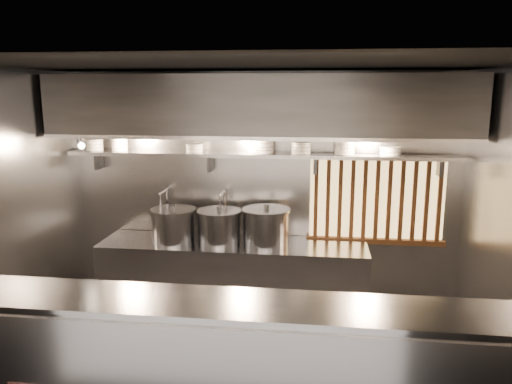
% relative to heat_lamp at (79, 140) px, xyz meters
% --- Properties ---
extents(floor, '(4.50, 4.50, 0.00)m').
position_rel_heat_lamp_xyz_m(floor, '(1.90, -0.85, -2.07)').
color(floor, black).
rests_on(floor, ground).
extents(ceiling, '(4.50, 4.50, 0.00)m').
position_rel_heat_lamp_xyz_m(ceiling, '(1.90, -0.85, 0.73)').
color(ceiling, black).
rests_on(ceiling, wall_back).
extents(wall_back, '(4.50, 0.00, 4.50)m').
position_rel_heat_lamp_xyz_m(wall_back, '(1.90, 0.65, -0.67)').
color(wall_back, gray).
rests_on(wall_back, floor).
extents(wall_left, '(0.00, 3.00, 3.00)m').
position_rel_heat_lamp_xyz_m(wall_left, '(-0.35, -0.85, -0.67)').
color(wall_left, gray).
rests_on(wall_left, floor).
extents(serving_counter, '(4.50, 0.56, 1.13)m').
position_rel_heat_lamp_xyz_m(serving_counter, '(1.90, -1.81, -1.50)').
color(serving_counter, '#A0A0A5').
rests_on(serving_counter, floor).
extents(cooking_bench, '(3.00, 0.70, 0.90)m').
position_rel_heat_lamp_xyz_m(cooking_bench, '(1.60, 0.28, -1.62)').
color(cooking_bench, '#A0A0A5').
rests_on(cooking_bench, floor).
extents(bowl_shelf, '(4.40, 0.34, 0.04)m').
position_rel_heat_lamp_xyz_m(bowl_shelf, '(1.90, 0.47, -0.19)').
color(bowl_shelf, '#A0A0A5').
rests_on(bowl_shelf, wall_back).
extents(exhaust_hood, '(4.40, 0.81, 0.65)m').
position_rel_heat_lamp_xyz_m(exhaust_hood, '(1.90, 0.25, 0.36)').
color(exhaust_hood, '#2D2D30').
rests_on(exhaust_hood, ceiling).
extents(wood_screen, '(1.56, 0.09, 1.04)m').
position_rel_heat_lamp_xyz_m(wood_screen, '(3.20, 0.60, -0.69)').
color(wood_screen, '#FFC872').
rests_on(wood_screen, wall_back).
extents(faucet_left, '(0.04, 0.30, 0.50)m').
position_rel_heat_lamp_xyz_m(faucet_left, '(0.75, 0.52, -0.76)').
color(faucet_left, silver).
rests_on(faucet_left, wall_back).
extents(faucet_right, '(0.04, 0.30, 0.50)m').
position_rel_heat_lamp_xyz_m(faucet_right, '(1.45, 0.52, -0.76)').
color(faucet_right, silver).
rests_on(faucet_right, wall_back).
extents(heat_lamp, '(0.25, 0.35, 0.20)m').
position_rel_heat_lamp_xyz_m(heat_lamp, '(0.00, 0.00, 0.00)').
color(heat_lamp, '#A0A0A5').
rests_on(heat_lamp, exhaust_hood).
extents(pendant_bulb, '(0.09, 0.09, 0.19)m').
position_rel_heat_lamp_xyz_m(pendant_bulb, '(1.80, 0.35, -0.11)').
color(pendant_bulb, '#2D2D30').
rests_on(pendant_bulb, exhaust_hood).
extents(stock_pot_left, '(0.51, 0.51, 0.43)m').
position_rel_heat_lamp_xyz_m(stock_pot_left, '(0.93, 0.24, -0.97)').
color(stock_pot_left, '#A0A0A5').
rests_on(stock_pot_left, cooking_bench).
extents(stock_pot_mid, '(0.61, 0.61, 0.45)m').
position_rel_heat_lamp_xyz_m(stock_pot_mid, '(1.98, 0.27, -0.96)').
color(stock_pot_mid, '#A0A0A5').
rests_on(stock_pot_mid, cooking_bench).
extents(stock_pot_right, '(0.52, 0.52, 0.42)m').
position_rel_heat_lamp_xyz_m(stock_pot_right, '(1.45, 0.27, -0.98)').
color(stock_pot_right, '#A0A0A5').
rests_on(stock_pot_right, cooking_bench).
extents(bowl_stack_0, '(0.21, 0.21, 0.13)m').
position_rel_heat_lamp_xyz_m(bowl_stack_0, '(-0.06, 0.47, -0.10)').
color(bowl_stack_0, white).
rests_on(bowl_stack_0, bowl_shelf).
extents(bowl_stack_1, '(0.20, 0.20, 0.17)m').
position_rel_heat_lamp_xyz_m(bowl_stack_1, '(0.25, 0.47, -0.08)').
color(bowl_stack_1, white).
rests_on(bowl_stack_1, bowl_shelf).
extents(bowl_stack_2, '(0.20, 0.20, 0.09)m').
position_rel_heat_lamp_xyz_m(bowl_stack_2, '(1.13, 0.47, -0.12)').
color(bowl_stack_2, white).
rests_on(bowl_stack_2, bowl_shelf).
extents(bowl_stack_3, '(0.23, 0.23, 0.17)m').
position_rel_heat_lamp_xyz_m(bowl_stack_3, '(1.93, 0.47, -0.08)').
color(bowl_stack_3, white).
rests_on(bowl_stack_3, bowl_shelf).
extents(bowl_stack_4, '(0.23, 0.23, 0.13)m').
position_rel_heat_lamp_xyz_m(bowl_stack_4, '(2.34, 0.47, -0.10)').
color(bowl_stack_4, white).
rests_on(bowl_stack_4, bowl_shelf).
extents(bowl_stack_5, '(0.24, 0.24, 0.17)m').
position_rel_heat_lamp_xyz_m(bowl_stack_5, '(2.81, 0.47, -0.08)').
color(bowl_stack_5, white).
rests_on(bowl_stack_5, bowl_shelf).
extents(bowl_stack_6, '(0.24, 0.24, 0.09)m').
position_rel_heat_lamp_xyz_m(bowl_stack_6, '(3.30, 0.47, -0.12)').
color(bowl_stack_6, white).
rests_on(bowl_stack_6, bowl_shelf).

